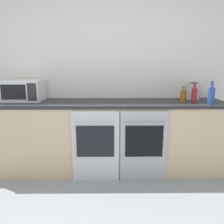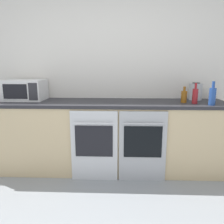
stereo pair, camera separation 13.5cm
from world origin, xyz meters
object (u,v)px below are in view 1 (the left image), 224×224
bottle_blue (211,95)px  kettle (193,91)px  microwave (23,90)px  bottle_red (194,95)px  oven_left (95,146)px  oven_right (144,146)px  bottle_amber (183,96)px

bottle_blue → kettle: bearing=97.4°
microwave → kettle: size_ratio=2.19×
microwave → bottle_red: bearing=-5.6°
oven_left → bottle_red: bearing=10.0°
oven_left → bottle_red: size_ratio=3.43×
kettle → oven_left: bearing=-157.9°
kettle → bottle_red: bearing=-109.0°
bottle_red → bottle_blue: (0.17, -0.10, 0.01)m
oven_right → kettle: 1.11m
microwave → bottle_blue: bottle_blue is taller
oven_right → bottle_blue: 1.02m
bottle_red → bottle_blue: bearing=-30.4°
oven_left → oven_right: (0.58, 0.00, 0.00)m
microwave → bottle_blue: size_ratio=1.83×
microwave → bottle_red: 2.22m
bottle_amber → microwave: bearing=176.1°
bottle_blue → oven_right: bearing=-171.7°
oven_right → bottle_amber: bottle_amber is taller
microwave → bottle_red: size_ratio=2.03×
kettle → bottle_blue: bearing=-82.6°
bottle_red → kettle: 0.35m
microwave → kettle: 2.33m
oven_left → microwave: size_ratio=1.69×
microwave → bottle_blue: 2.40m
oven_left → oven_right: 0.58m
oven_right → microwave: size_ratio=1.69×
bottle_amber → kettle: bearing=48.2°
oven_right → kettle: kettle is taller
oven_left → kettle: size_ratio=3.70×
bottle_blue → kettle: bottle_blue is taller
microwave → bottle_amber: bearing=-3.9°
bottle_amber → kettle: kettle is taller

